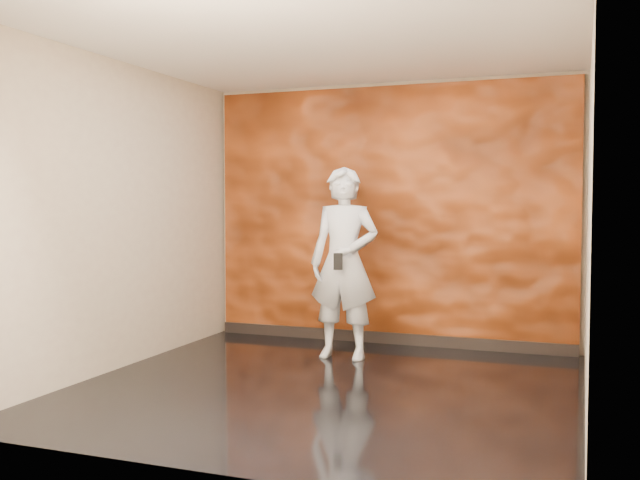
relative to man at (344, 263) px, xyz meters
The scene contains 5 objects.
room 1.21m from the man, 79.05° to the right, with size 4.02×4.02×2.81m.
feature_wall 1.00m from the man, 76.25° to the left, with size 3.90×0.06×2.75m, color #C1521C.
baseboard 1.22m from the man, 75.62° to the left, with size 3.90×0.04×0.12m, color black.
man is the anchor object (origin of this frame).
phone 0.25m from the man, 84.67° to the right, with size 0.09×0.02×0.16m, color black.
Camera 1 is at (1.97, -5.46, 1.51)m, focal length 40.00 mm.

